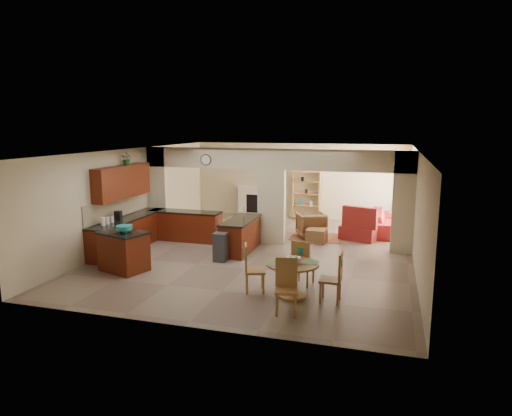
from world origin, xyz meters
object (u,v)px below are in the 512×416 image
(dining_table, at_px, (292,274))
(armchair, at_px, (311,225))
(kitchen_island, at_px, (124,251))
(sofa, at_px, (387,222))

(dining_table, bearing_deg, armchair, 95.44)
(kitchen_island, distance_m, armchair, 5.96)
(sofa, bearing_deg, dining_table, 164.75)
(dining_table, height_order, sofa, dining_table)
(kitchen_island, xyz_separation_m, armchair, (3.77, 4.61, -0.10))
(kitchen_island, height_order, dining_table, kitchen_island)
(sofa, relative_size, armchair, 2.91)
(kitchen_island, relative_size, armchair, 1.53)
(dining_table, bearing_deg, kitchen_island, 172.31)
(armchair, bearing_deg, sofa, -175.86)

